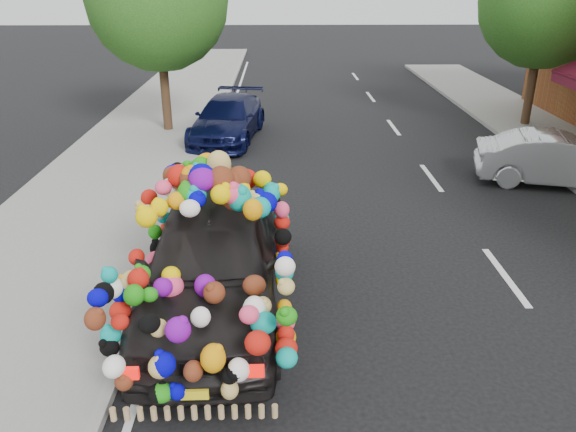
# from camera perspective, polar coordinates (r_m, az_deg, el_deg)

# --- Properties ---
(ground) EXTENTS (100.00, 100.00, 0.00)m
(ground) POSITION_cam_1_polar(r_m,az_deg,el_deg) (9.57, 0.66, -6.33)
(ground) COLOR black
(ground) RESTS_ON ground
(sidewalk) EXTENTS (4.00, 60.00, 0.12)m
(sidewalk) POSITION_cam_1_polar(r_m,az_deg,el_deg) (10.36, -23.99, -5.71)
(sidewalk) COLOR gray
(sidewalk) RESTS_ON ground
(kerb) EXTENTS (0.15, 60.00, 0.13)m
(kerb) POSITION_cam_1_polar(r_m,az_deg,el_deg) (9.76, -13.34, -5.95)
(kerb) COLOR gray
(kerb) RESTS_ON ground
(lane_markings) EXTENTS (6.00, 50.00, 0.01)m
(lane_markings) POSITION_cam_1_polar(r_m,az_deg,el_deg) (10.31, 21.19, -5.69)
(lane_markings) COLOR silver
(lane_markings) RESTS_ON ground
(tree_near_sidewalk) EXTENTS (4.20, 4.20, 6.13)m
(tree_near_sidewalk) POSITION_cam_1_polar(r_m,az_deg,el_deg) (18.16, -13.13, 20.63)
(tree_near_sidewalk) COLOR #332114
(tree_near_sidewalk) RESTS_ON ground
(tree_far_b) EXTENTS (4.00, 4.00, 5.90)m
(tree_far_b) POSITION_cam_1_polar(r_m,az_deg,el_deg) (20.09, 24.67, 19.06)
(tree_far_b) COLOR #332114
(tree_far_b) RESTS_ON ground
(plush_art_car) EXTENTS (2.41, 5.19, 2.34)m
(plush_art_car) POSITION_cam_1_polar(r_m,az_deg,el_deg) (8.28, -7.75, -2.11)
(plush_art_car) COLOR black
(plush_art_car) RESTS_ON ground
(navy_sedan) EXTENTS (2.39, 4.60, 1.27)m
(navy_sedan) POSITION_cam_1_polar(r_m,az_deg,el_deg) (17.54, -6.14, 9.79)
(navy_sedan) COLOR black
(navy_sedan) RESTS_ON ground
(silver_hatchback) EXTENTS (4.01, 2.24, 1.25)m
(silver_hatchback) POSITION_cam_1_polar(r_m,az_deg,el_deg) (15.02, 25.76, 5.17)
(silver_hatchback) COLOR #B4B7BB
(silver_hatchback) RESTS_ON ground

